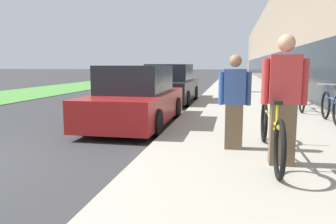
# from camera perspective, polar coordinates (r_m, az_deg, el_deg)

# --- Properties ---
(sidewalk_slab) EXTENTS (4.24, 70.00, 0.10)m
(sidewalk_slab) POSITION_cam_1_polar(r_m,az_deg,el_deg) (24.63, 12.81, 4.59)
(sidewalk_slab) COLOR gray
(sidewalk_slab) RESTS_ON ground
(storefront_facade) EXTENTS (10.01, 70.00, 6.99)m
(storefront_facade) POSITION_cam_1_polar(r_m,az_deg,el_deg) (33.57, 25.16, 10.81)
(storefront_facade) COLOR gray
(storefront_facade) RESTS_ON ground
(lawn_strip) EXTENTS (4.62, 70.00, 0.03)m
(lawn_strip) POSITION_cam_1_polar(r_m,az_deg,el_deg) (30.61, -9.65, 5.27)
(lawn_strip) COLOR #478438
(lawn_strip) RESTS_ON ground
(tandem_bicycle) EXTENTS (0.52, 2.82, 0.96)m
(tandem_bicycle) POSITION_cam_1_polar(r_m,az_deg,el_deg) (5.27, 17.40, -3.21)
(tandem_bicycle) COLOR black
(tandem_bicycle) RESTS_ON sidewalk_slab
(person_rider) EXTENTS (0.62, 0.24, 1.83)m
(person_rider) POSITION_cam_1_polar(r_m,az_deg,el_deg) (4.86, 19.50, 1.89)
(person_rider) COLOR brown
(person_rider) RESTS_ON sidewalk_slab
(person_bystander) EXTENTS (0.54, 0.21, 1.58)m
(person_bystander) POSITION_cam_1_polar(r_m,az_deg,el_deg) (5.60, 11.49, 1.71)
(person_bystander) COLOR brown
(person_bystander) RESTS_ON sidewalk_slab
(cruiser_bike_nearest) EXTENTS (0.52, 1.78, 0.93)m
(cruiser_bike_nearest) POSITION_cam_1_polar(r_m,az_deg,el_deg) (9.02, 26.58, 0.82)
(cruiser_bike_nearest) COLOR black
(cruiser_bike_nearest) RESTS_ON sidewalk_slab
(cruiser_bike_middle) EXTENTS (0.52, 1.87, 0.93)m
(cruiser_bike_middle) POSITION_cam_1_polar(r_m,az_deg,el_deg) (11.04, 21.75, 2.31)
(cruiser_bike_middle) COLOR black
(cruiser_bike_middle) RESTS_ON sidewalk_slab
(cruiser_bike_farthest) EXTENTS (0.52, 1.78, 0.85)m
(cruiser_bike_farthest) POSITION_cam_1_polar(r_m,az_deg,el_deg) (13.17, 20.70, 3.09)
(cruiser_bike_farthest) COLOR black
(cruiser_bike_farthest) RESTS_ON sidewalk_slab
(parked_sedan_curbside) EXTENTS (1.81, 4.17, 1.50)m
(parked_sedan_curbside) POSITION_cam_1_polar(r_m,az_deg,el_deg) (8.28, -5.57, 2.32)
(parked_sedan_curbside) COLOR maroon
(parked_sedan_curbside) RESTS_ON ground
(vintage_roadster_curbside) EXTENTS (1.93, 4.45, 1.55)m
(vintage_roadster_curbside) POSITION_cam_1_polar(r_m,az_deg,el_deg) (13.33, 0.37, 4.67)
(vintage_roadster_curbside) COLOR black
(vintage_roadster_curbside) RESTS_ON ground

